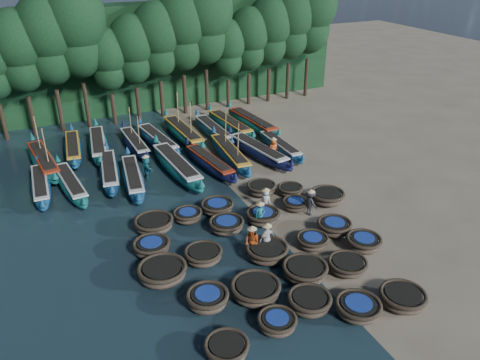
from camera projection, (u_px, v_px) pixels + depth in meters
name	position (u px, v px, depth m)	size (l,w,h in m)	color
ground	(255.00, 214.00, 29.08)	(120.00, 120.00, 0.00)	#7A6F59
foliage_wall	(148.00, 57.00, 45.74)	(40.00, 3.00, 10.00)	black
coracle_0	(227.00, 348.00, 19.00)	(2.28, 2.28, 0.68)	brown
coracle_1	(277.00, 322.00, 20.30)	(1.96, 1.96, 0.66)	brown
coracle_2	(309.00, 302.00, 21.36)	(2.51, 2.51, 0.78)	brown
coracle_3	(358.00, 308.00, 21.06)	(2.59, 2.59, 0.72)	brown
coracle_4	(403.00, 298.00, 21.63)	(2.20, 2.20, 0.74)	brown
coracle_5	(208.00, 299.00, 21.51)	(2.03, 2.03, 0.80)	brown
coracle_6	(256.00, 290.00, 22.06)	(2.78, 2.78, 0.82)	brown
coracle_7	(305.00, 270.00, 23.39)	(2.32, 2.32, 0.77)	brown
coracle_8	(348.00, 265.00, 23.86)	(2.05, 2.05, 0.68)	brown
coracle_9	(364.00, 242.00, 25.55)	(2.14, 2.14, 0.78)	brown
coracle_10	(162.00, 272.00, 23.24)	(2.78, 2.78, 0.84)	brown
coracle_11	(203.00, 255.00, 24.58)	(2.05, 2.05, 0.74)	brown
coracle_12	(267.00, 251.00, 24.82)	(2.36, 2.36, 0.79)	brown
coracle_13	(312.00, 241.00, 25.79)	(2.19, 2.19, 0.67)	brown
coracle_14	(334.00, 226.00, 27.00)	(2.05, 2.05, 0.76)	brown
coracle_15	(152.00, 247.00, 25.21)	(2.29, 2.29, 0.76)	brown
coracle_16	(227.00, 225.00, 27.19)	(2.17, 2.17, 0.73)	brown
coracle_17	(263.00, 216.00, 27.99)	(2.21, 2.21, 0.78)	brown
coracle_18	(295.00, 204.00, 29.43)	(1.77, 1.77, 0.65)	brown
coracle_19	(327.00, 197.00, 30.09)	(2.39, 2.39, 0.82)	brown
coracle_20	(154.00, 224.00, 27.21)	(2.61, 2.61, 0.80)	brown
coracle_21	(188.00, 215.00, 28.17)	(2.13, 2.13, 0.67)	brown
coracle_22	(217.00, 207.00, 29.08)	(2.09, 2.09, 0.70)	brown
coracle_23	(261.00, 188.00, 31.16)	(2.01, 2.01, 0.77)	brown
coracle_24	(290.00, 190.00, 31.10)	(1.93, 1.93, 0.66)	brown
long_boat_0	(41.00, 185.00, 31.41)	(1.47, 7.29, 1.28)	navy
long_boat_1	(71.00, 184.00, 31.56)	(2.14, 7.56, 1.34)	#0E534D
long_boat_2	(110.00, 171.00, 33.25)	(2.45, 7.77, 1.38)	navy
long_boat_3	(133.00, 177.00, 32.40)	(2.39, 7.77, 1.38)	navy
long_boat_4	(177.00, 166.00, 33.87)	(2.14, 9.16, 1.61)	#0E534D
long_boat_5	(210.00, 163.00, 34.59)	(2.26, 7.66, 1.36)	black
long_boat_6	(230.00, 154.00, 35.87)	(2.17, 8.51, 3.62)	navy
long_boat_7	(258.00, 151.00, 36.39)	(2.77, 8.39, 1.49)	black
long_boat_8	(280.00, 146.00, 37.46)	(1.35, 7.25, 1.28)	navy
long_boat_9	(44.00, 161.00, 34.69)	(2.47, 8.60, 3.67)	#0E534D
long_boat_10	(73.00, 148.00, 36.94)	(2.11, 7.80, 1.38)	navy
long_boat_11	(98.00, 145.00, 37.50)	(2.48, 8.30, 1.47)	#0E534D
long_boat_12	(135.00, 143.00, 37.94)	(1.48, 7.60, 3.23)	black
long_boat_13	(158.00, 140.00, 38.43)	(2.38, 8.17, 1.45)	navy
long_boat_14	(183.00, 133.00, 39.74)	(1.92, 8.89, 3.78)	#0E534D
long_boat_15	(213.00, 130.00, 40.45)	(1.54, 7.99, 1.41)	navy
long_boat_16	(230.00, 125.00, 41.58)	(2.12, 8.37, 1.48)	#0E534D
long_boat_17	(252.00, 123.00, 41.99)	(2.31, 8.82, 1.56)	#0E534D
fisherman_0	(266.00, 199.00, 28.97)	(0.78, 0.91, 1.77)	silver
fisherman_1	(260.00, 214.00, 27.27)	(0.67, 0.52, 1.86)	#195F6A
fisherman_2	(252.00, 241.00, 24.79)	(0.93, 1.05, 1.99)	#B94618
fisherman_3	(310.00, 202.00, 28.63)	(0.93, 1.22, 1.87)	black
fisherman_4	(267.00, 237.00, 25.14)	(1.08, 0.64, 1.92)	silver
fisherman_5	(147.00, 167.00, 32.90)	(0.56, 1.68, 2.00)	#195F6A
fisherman_6	(273.00, 148.00, 35.92)	(0.91, 0.65, 1.94)	#B94618
tree_2	(18.00, 50.00, 37.55)	(4.51, 4.51, 10.63)	black
tree_3	(47.00, 39.00, 38.11)	(4.92, 4.92, 11.60)	black
tree_4	(75.00, 29.00, 38.67)	(5.34, 5.34, 12.58)	black
tree_5	(107.00, 59.00, 40.77)	(3.68, 3.68, 8.68)	black
tree_6	(132.00, 49.00, 41.33)	(4.09, 4.09, 9.65)	black
tree_7	(157.00, 39.00, 41.89)	(4.51, 4.51, 10.63)	black
tree_8	(181.00, 29.00, 42.46)	(4.92, 4.92, 11.60)	black
tree_9	(204.00, 20.00, 43.02)	(5.34, 5.34, 12.58)	black
tree_10	(228.00, 47.00, 45.12)	(3.68, 3.68, 8.68)	black
tree_11	(249.00, 38.00, 45.68)	(4.09, 4.09, 9.65)	black
tree_12	(270.00, 30.00, 46.24)	(4.51, 4.51, 10.63)	black
tree_13	(290.00, 21.00, 46.80)	(4.92, 4.92, 11.60)	black
tree_14	(310.00, 12.00, 47.36)	(5.34, 5.34, 12.58)	black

